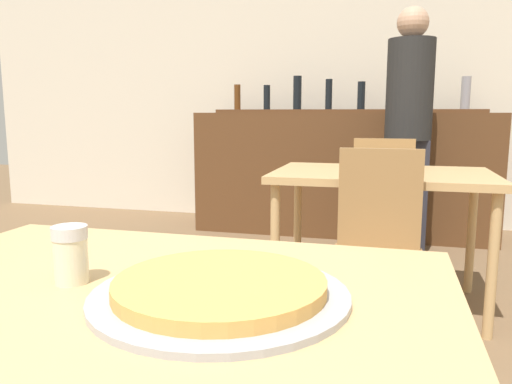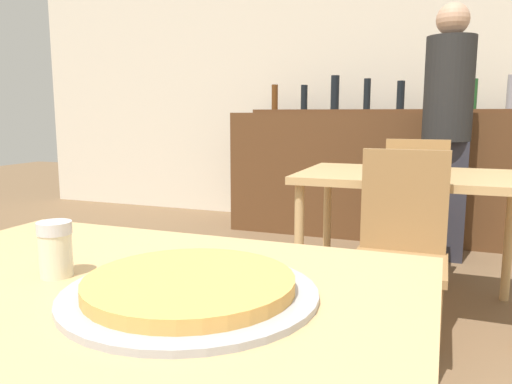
% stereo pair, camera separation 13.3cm
% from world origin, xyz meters
% --- Properties ---
extents(wall_back, '(8.00, 0.05, 2.80)m').
position_xyz_m(wall_back, '(0.00, 4.28, 1.40)').
color(wall_back, silver).
rests_on(wall_back, ground_plane).
extents(dining_table_near, '(1.10, 0.87, 0.77)m').
position_xyz_m(dining_table_near, '(0.00, 0.00, 0.69)').
color(dining_table_near, tan).
rests_on(dining_table_near, ground_plane).
extents(dining_table_far, '(1.18, 0.78, 0.76)m').
position_xyz_m(dining_table_far, '(0.38, 2.10, 0.68)').
color(dining_table_far, tan).
rests_on(dining_table_far, ground_plane).
extents(bar_counter, '(2.60, 0.56, 1.08)m').
position_xyz_m(bar_counter, '(0.00, 3.77, 0.54)').
color(bar_counter, brown).
rests_on(bar_counter, ground_plane).
extents(bar_back_shelf, '(2.39, 0.24, 0.34)m').
position_xyz_m(bar_back_shelf, '(0.04, 3.91, 1.15)').
color(bar_back_shelf, brown).
rests_on(bar_back_shelf, bar_counter).
extents(chair_far_side_front, '(0.40, 0.40, 0.92)m').
position_xyz_m(chair_far_side_front, '(0.38, 1.54, 0.52)').
color(chair_far_side_front, olive).
rests_on(chair_far_side_front, ground_plane).
extents(chair_far_side_back, '(0.40, 0.40, 0.92)m').
position_xyz_m(chair_far_side_back, '(0.38, 2.66, 0.52)').
color(chair_far_side_back, olive).
rests_on(chair_far_side_back, ground_plane).
extents(pizza_tray, '(0.44, 0.44, 0.04)m').
position_xyz_m(pizza_tray, '(0.15, 0.04, 0.79)').
color(pizza_tray, '#A3A3A8').
rests_on(pizza_tray, dining_table_near).
extents(cheese_shaker, '(0.06, 0.06, 0.11)m').
position_xyz_m(cheese_shaker, '(-0.14, 0.04, 0.83)').
color(cheese_shaker, beige).
rests_on(cheese_shaker, dining_table_near).
extents(person_standing, '(0.34, 0.34, 1.84)m').
position_xyz_m(person_standing, '(0.54, 3.19, 1.01)').
color(person_standing, '#2D2D38').
rests_on(person_standing, ground_plane).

